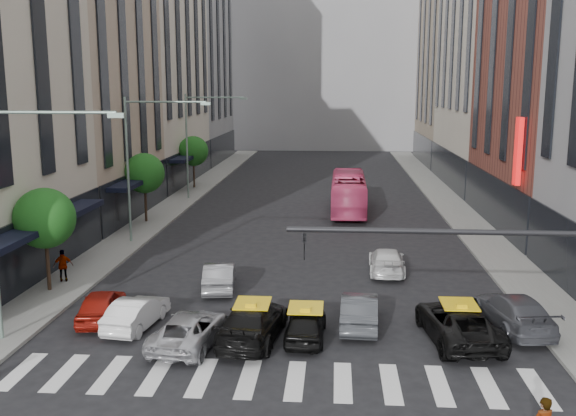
% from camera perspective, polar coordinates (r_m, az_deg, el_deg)
% --- Properties ---
extents(ground, '(160.00, 160.00, 0.00)m').
position_cam_1_polar(ground, '(21.13, -1.31, -16.79)').
color(ground, black).
rests_on(ground, ground).
extents(sidewalk_left, '(3.00, 96.00, 0.15)m').
position_cam_1_polar(sidewalk_left, '(51.37, -10.89, -0.32)').
color(sidewalk_left, slate).
rests_on(sidewalk_left, ground).
extents(sidewalk_right, '(3.00, 96.00, 0.15)m').
position_cam_1_polar(sidewalk_right, '(50.53, 15.19, -0.68)').
color(sidewalk_right, slate).
rests_on(sidewalk_right, ground).
extents(building_left_b, '(8.00, 16.00, 24.00)m').
position_cam_1_polar(building_left_b, '(50.36, -18.19, 12.78)').
color(building_left_b, tan).
rests_on(building_left_b, ground).
extents(building_left_c, '(8.00, 20.00, 36.00)m').
position_cam_1_polar(building_left_c, '(67.84, -12.49, 17.48)').
color(building_left_c, beige).
rests_on(building_left_c, ground).
extents(building_left_d, '(8.00, 18.00, 30.00)m').
position_cam_1_polar(building_left_d, '(85.90, -8.69, 14.13)').
color(building_left_d, gray).
rests_on(building_left_d, ground).
extents(building_right_b, '(8.00, 18.00, 26.00)m').
position_cam_1_polar(building_right_b, '(48.20, 23.27, 13.75)').
color(building_right_b, brown).
rests_on(building_right_b, ground).
extents(building_right_d, '(8.00, 18.00, 28.00)m').
position_cam_1_polar(building_right_d, '(85.11, 14.91, 13.26)').
color(building_right_d, tan).
rests_on(building_right_d, ground).
extents(building_far, '(30.00, 10.00, 36.00)m').
position_cam_1_polar(building_far, '(103.99, 3.35, 15.28)').
color(building_far, gray).
rests_on(building_far, ground).
extents(tree_near, '(2.88, 2.88, 4.95)m').
position_cam_1_polar(tree_near, '(32.32, -20.82, -0.87)').
color(tree_near, black).
rests_on(tree_near, sidewalk_left).
extents(tree_mid, '(2.88, 2.88, 4.95)m').
position_cam_1_polar(tree_mid, '(47.08, -12.65, 3.03)').
color(tree_mid, black).
rests_on(tree_mid, sidewalk_left).
extents(tree_far, '(2.88, 2.88, 4.95)m').
position_cam_1_polar(tree_far, '(62.46, -8.42, 5.02)').
color(tree_far, black).
rests_on(tree_far, sidewalk_left).
extents(streetlamp_near, '(5.38, 0.25, 9.00)m').
position_cam_1_polar(streetlamp_near, '(25.87, -23.18, 1.29)').
color(streetlamp_near, gray).
rests_on(streetlamp_near, sidewalk_left).
extents(streetlamp_mid, '(5.38, 0.25, 9.00)m').
position_cam_1_polar(streetlamp_mid, '(40.62, -12.84, 5.03)').
color(streetlamp_mid, gray).
rests_on(streetlamp_mid, sidewalk_left).
extents(streetlamp_far, '(5.38, 0.25, 9.00)m').
position_cam_1_polar(streetlamp_far, '(56.06, -8.06, 6.70)').
color(streetlamp_far, gray).
rests_on(streetlamp_far, sidewalk_left).
extents(traffic_signal, '(10.10, 0.20, 6.00)m').
position_cam_1_polar(traffic_signal, '(19.33, 21.79, -5.94)').
color(traffic_signal, black).
rests_on(traffic_signal, ground).
extents(liberty_sign, '(0.30, 0.70, 4.00)m').
position_cam_1_polar(liberty_sign, '(40.29, 19.78, 4.76)').
color(liberty_sign, red).
rests_on(liberty_sign, ground).
extents(car_red, '(2.10, 4.12, 1.34)m').
position_cam_1_polar(car_red, '(28.53, -16.24, -8.29)').
color(car_red, maroon).
rests_on(car_red, ground).
extents(car_white_front, '(1.90, 4.07, 1.29)m').
position_cam_1_polar(car_white_front, '(27.36, -13.31, -9.02)').
color(car_white_front, white).
rests_on(car_white_front, ground).
extents(car_silver, '(2.66, 4.80, 1.27)m').
position_cam_1_polar(car_silver, '(25.20, -8.75, -10.63)').
color(car_silver, '#AAABB0').
rests_on(car_silver, ground).
extents(taxi_left, '(2.65, 5.35, 1.50)m').
position_cam_1_polar(taxi_left, '(25.37, -3.15, -10.09)').
color(taxi_left, black).
rests_on(taxi_left, ground).
extents(taxi_center, '(1.63, 3.80, 1.28)m').
position_cam_1_polar(taxi_center, '(25.46, 1.58, -10.26)').
color(taxi_center, black).
rests_on(taxi_center, ground).
extents(car_grey_mid, '(1.67, 4.30, 1.40)m').
position_cam_1_polar(car_grey_mid, '(26.91, 6.36, -9.01)').
color(car_grey_mid, '#383A3E').
rests_on(car_grey_mid, ground).
extents(taxi_right, '(3.09, 5.55, 1.47)m').
position_cam_1_polar(taxi_right, '(26.17, 14.89, -9.82)').
color(taxi_right, black).
rests_on(taxi_right, ground).
extents(car_grey_curb, '(2.73, 5.28, 1.46)m').
position_cam_1_polar(car_grey_curb, '(28.05, 19.42, -8.67)').
color(car_grey_curb, '#46474E').
rests_on(car_grey_curb, ground).
extents(car_row2_left, '(1.95, 4.28, 1.36)m').
position_cam_1_polar(car_row2_left, '(31.61, -6.11, -6.02)').
color(car_row2_left, gray).
rests_on(car_row2_left, ground).
extents(car_row2_right, '(1.98, 4.56, 1.31)m').
position_cam_1_polar(car_row2_right, '(34.59, 8.76, -4.65)').
color(car_row2_right, silver).
rests_on(car_row2_right, ground).
extents(bus, '(2.68, 10.99, 3.05)m').
position_cam_1_polar(bus, '(50.65, 5.40, 1.34)').
color(bus, '#D83F70').
rests_on(bus, ground).
extents(rider, '(0.74, 0.62, 1.74)m').
position_cam_1_polar(rider, '(18.30, 21.84, -15.85)').
color(rider, gray).
rests_on(rider, motorcycle).
extents(pedestrian_far, '(1.03, 0.69, 1.62)m').
position_cam_1_polar(pedestrian_far, '(34.06, -19.36, -4.86)').
color(pedestrian_far, gray).
rests_on(pedestrian_far, sidewalk_left).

